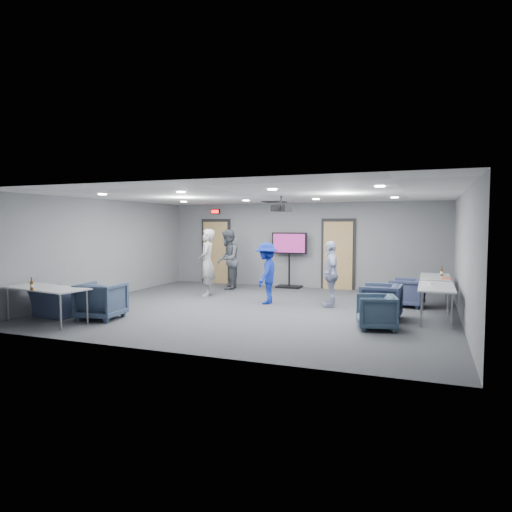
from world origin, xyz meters
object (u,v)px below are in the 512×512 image
(person_d, at_px, (267,273))
(chair_front_b, at_px, (58,302))
(bottle_front, at_px, (32,285))
(tv_stand, at_px, (289,256))
(person_a, at_px, (207,263))
(chair_front_a, at_px, (101,301))
(table_right_a, at_px, (435,278))
(bottle_right, at_px, (442,272))
(chair_right_a, at_px, (407,292))
(table_front_left, at_px, (46,289))
(person_c, at_px, (330,274))
(person_b, at_px, (228,260))
(table_right_b, at_px, (436,288))
(chair_right_b, at_px, (381,301))
(chair_right_c, at_px, (376,312))
(projector, at_px, (281,208))

(person_d, relative_size, chair_front_b, 1.60)
(bottle_front, distance_m, tv_stand, 7.81)
(person_a, relative_size, chair_front_a, 2.18)
(chair_front_b, bearing_deg, table_right_a, -144.00)
(bottle_right, bearing_deg, tv_stand, 159.46)
(person_a, xyz_separation_m, chair_right_a, (5.35, 0.25, -0.60))
(table_front_left, height_order, tv_stand, tv_stand)
(person_a, relative_size, person_c, 1.16)
(person_c, relative_size, table_front_left, 0.83)
(person_b, relative_size, table_right_b, 1.09)
(person_a, height_order, bottle_front, person_a)
(chair_right_b, height_order, table_right_b, chair_right_b)
(table_right_a, bearing_deg, tv_stand, 67.43)
(person_a, bearing_deg, table_front_left, -37.10)
(table_right_a, xyz_separation_m, tv_stand, (-4.32, 1.79, 0.32))
(table_right_b, bearing_deg, chair_right_c, 139.38)
(bottle_right, bearing_deg, chair_right_c, -110.52)
(person_d, xyz_separation_m, bottle_right, (4.16, 1.35, 0.04))
(person_b, distance_m, bottle_front, 6.31)
(person_c, xyz_separation_m, bottle_right, (2.55, 1.19, 0.01))
(bottle_right, bearing_deg, table_front_left, -146.35)
(chair_front_a, bearing_deg, table_right_a, -153.78)
(chair_right_a, bearing_deg, person_b, -93.23)
(person_c, height_order, chair_right_a, person_c)
(bottle_front, height_order, bottle_right, bottle_front)
(person_c, xyz_separation_m, person_d, (-1.60, -0.16, -0.03))
(chair_right_b, bearing_deg, projector, -97.01)
(table_right_a, distance_m, table_right_b, 1.90)
(table_front_left, distance_m, tv_stand, 7.46)
(table_front_left, bearing_deg, tv_stand, 74.25)
(chair_right_b, height_order, bottle_front, bottle_front)
(person_a, xyz_separation_m, bottle_right, (6.15, 0.75, -0.12))
(person_b, distance_m, projector, 3.87)
(projector, bearing_deg, chair_right_b, 1.56)
(person_a, relative_size, table_right_b, 1.11)
(chair_right_a, bearing_deg, person_a, -78.26)
(person_b, bearing_deg, bottle_right, 68.14)
(person_b, bearing_deg, chair_front_a, -23.07)
(chair_front_b, distance_m, projector, 5.46)
(bottle_front, xyz_separation_m, tv_stand, (3.12, 7.15, 0.17))
(person_c, bearing_deg, person_d, -103.11)
(table_right_b, bearing_deg, chair_right_b, 102.23)
(chair_front_a, bearing_deg, person_d, -137.57)
(chair_right_c, bearing_deg, table_right_b, 126.35)
(person_d, distance_m, bottle_front, 5.37)
(chair_front_a, distance_m, table_right_a, 7.92)
(person_c, bearing_deg, chair_right_a, 92.40)
(table_right_a, bearing_deg, person_d, 107.05)
(chair_right_b, relative_size, bottle_front, 3.29)
(person_d, bearing_deg, table_front_left, -47.32)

